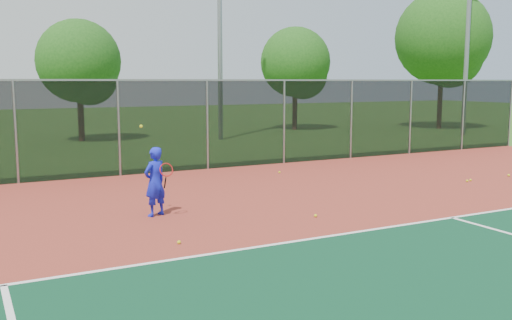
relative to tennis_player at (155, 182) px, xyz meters
The scene contains 14 objects.
ground 7.26m from the tennis_player, 59.36° to the right, with size 120.00×120.00×0.00m, color #2D601B.
court_apron 5.64m from the tennis_player, 48.84° to the right, with size 30.00×20.00×0.02m, color #9A3627.
fence_back 6.91m from the tennis_player, 57.60° to the left, with size 30.00×0.06×3.03m.
tennis_player is the anchor object (origin of this frame).
practice_ball_1 6.64m from the tennis_player, 35.52° to the left, with size 0.07×0.07×0.07m, color #D0D418.
practice_ball_2 9.54m from the tennis_player, ahead, with size 0.07×0.07×0.07m, color #D0D418.
practice_ball_3 9.74m from the tennis_player, ahead, with size 0.07×0.07×0.07m, color #D0D418.
practice_ball_4 11.50m from the tennis_player, ahead, with size 0.07×0.07×0.07m, color #D0D418.
practice_ball_5 11.47m from the tennis_player, ahead, with size 0.07×0.07×0.07m, color #D0D418.
practice_ball_7 3.62m from the tennis_player, 29.77° to the right, with size 0.07×0.07×0.07m, color #D0D418.
practice_ball_8 2.48m from the tennis_player, 97.41° to the right, with size 0.07×0.07×0.07m, color #D0D418.
tree_back_left 17.45m from the tennis_player, 84.23° to the left, with size 4.09×4.09×6.01m.
tree_back_mid 23.60m from the tennis_player, 50.77° to the left, with size 4.27×4.27×6.28m.
tree_back_right 27.81m from the tennis_player, 31.94° to the left, with size 5.84×5.84×8.57m.
Camera 1 is at (-7.42, -5.80, 2.99)m, focal length 40.00 mm.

